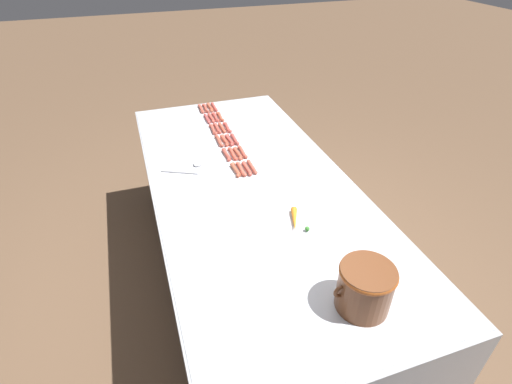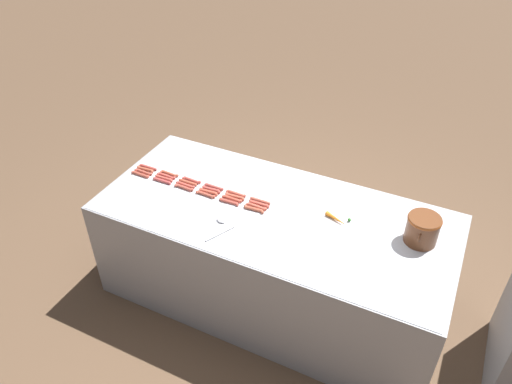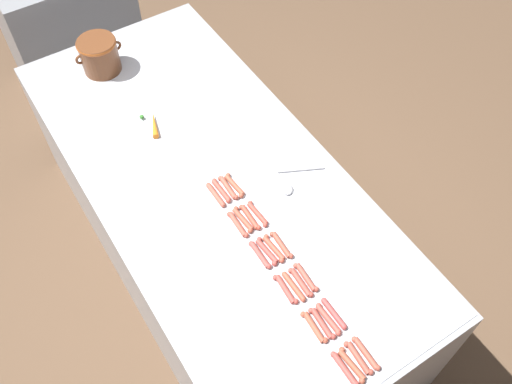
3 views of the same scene
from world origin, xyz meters
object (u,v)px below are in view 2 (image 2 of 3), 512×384
object	(u,v)px
hot_dog_8	(188,182)
hot_dog_18	(140,174)
carrot	(337,219)
hot_dog_9	(211,189)
hot_dog_14	(185,185)
hot_dog_15	(209,192)
hot_dog_16	(232,199)
hot_dog_5	(260,201)
hot_dog_4	(236,194)
hot_dog_23	(254,209)
hot_dog_13	(164,178)
hot_dog_10	(235,197)
hot_dog_17	(256,207)
hot_dog_22	(229,202)
hot_dog_0	(148,167)
hot_dog_20	(184,188)
hot_dog_6	(145,169)
hot_dog_3	(214,187)
hot_dog_21	(205,194)
hot_dog_1	(169,174)
hot_dog_2	(192,180)
hot_dog_7	(166,176)
hot_dog_12	(143,172)
hot_dog_11	(259,204)
serving_spoon	(221,224)
bean_pot	(423,228)

from	to	relation	value
hot_dog_8	hot_dog_18	size ratio (longest dim) A/B	1.00
hot_dog_8	carrot	distance (m)	1.11
hot_dog_8	hot_dog_9	size ratio (longest dim) A/B	1.00
hot_dog_14	hot_dog_15	size ratio (longest dim) A/B	1.00
hot_dog_15	hot_dog_16	xyz separation A→B (m)	(-0.00, 0.19, 0.00)
hot_dog_5	hot_dog_14	size ratio (longest dim) A/B	1.00
hot_dog_4	hot_dog_16	bearing A→B (deg)	2.63
hot_dog_23	hot_dog_13	bearing A→B (deg)	-92.49
hot_dog_10	hot_dog_13	xyz separation A→B (m)	(0.03, -0.57, 0.00)
hot_dog_17	hot_dog_23	world-z (taller)	same
hot_dog_13	hot_dog_22	bearing A→B (deg)	86.32
hot_dog_18	hot_dog_22	world-z (taller)	same
hot_dog_5	hot_dog_8	bearing A→B (deg)	-86.47
hot_dog_17	hot_dog_18	world-z (taller)	same
hot_dog_0	hot_dog_20	distance (m)	0.40
hot_dog_13	hot_dog_15	xyz separation A→B (m)	(-0.00, 0.38, 0.00)
hot_dog_6	hot_dog_15	bearing A→B (deg)	86.57
hot_dog_3	hot_dog_21	xyz separation A→B (m)	(0.10, -0.01, 0.00)
hot_dog_1	hot_dog_14	xyz separation A→B (m)	(0.07, 0.18, 0.00)
hot_dog_21	hot_dog_3	bearing A→B (deg)	175.15
hot_dog_17	hot_dog_22	xyz separation A→B (m)	(0.04, -0.19, 0.00)
hot_dog_0	hot_dog_21	bearing A→B (deg)	79.68
hot_dog_13	carrot	xyz separation A→B (m)	(-0.11, 1.30, 0.00)
hot_dog_2	hot_dog_8	distance (m)	0.04
carrot	hot_dog_2	bearing A→B (deg)	-87.89
hot_dog_23	carrot	distance (m)	0.56
hot_dog_3	hot_dog_5	bearing A→B (deg)	89.91
hot_dog_7	hot_dog_12	distance (m)	0.19
hot_dog_2	hot_dog_3	world-z (taller)	same
hot_dog_12	hot_dog_21	size ratio (longest dim) A/B	1.00
hot_dog_1	hot_dog_9	xyz separation A→B (m)	(0.03, 0.38, 0.00)
hot_dog_8	hot_dog_22	distance (m)	0.38
hot_dog_8	hot_dog_21	distance (m)	0.20
hot_dog_0	hot_dog_22	size ratio (longest dim) A/B	1.00
hot_dog_5	hot_dog_9	xyz separation A→B (m)	(0.03, -0.37, 0.00)
hot_dog_20	hot_dog_12	bearing A→B (deg)	-94.79
hot_dog_11	serving_spoon	size ratio (longest dim) A/B	0.60
hot_dog_1	hot_dog_10	distance (m)	0.57
hot_dog_1	hot_dog_13	distance (m)	0.07
hot_dog_17	hot_dog_18	distance (m)	0.94
hot_dog_12	bean_pot	distance (m)	2.02
hot_dog_3	hot_dog_15	distance (m)	0.07
hot_dog_17	hot_dog_13	bearing A→B (deg)	-90.03
hot_dog_8	bean_pot	size ratio (longest dim) A/B	0.60
hot_dog_4	hot_dog_12	distance (m)	0.75
hot_dog_10	hot_dog_0	bearing A→B (deg)	-92.49
hot_dog_12	hot_dog_15	world-z (taller)	same
hot_dog_4	hot_dog_10	xyz separation A→B (m)	(0.03, 0.01, 0.00)
hot_dog_6	hot_dog_13	xyz separation A→B (m)	(0.04, 0.19, 0.00)
hot_dog_22	hot_dog_23	bearing A→B (deg)	91.05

